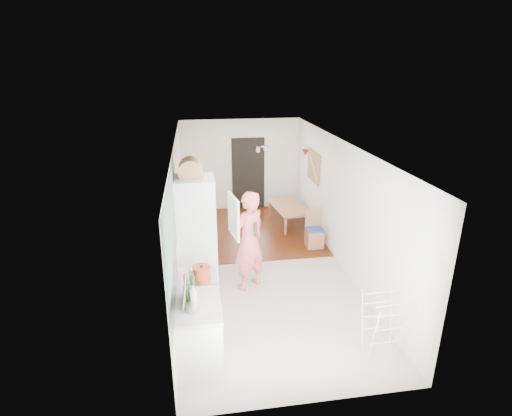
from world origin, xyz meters
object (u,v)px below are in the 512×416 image
object	(u,v)px
dining_table	(290,217)
stool	(249,233)
dining_chair	(315,229)
drying_rack	(383,325)
person	(249,232)

from	to	relation	value
dining_table	stool	distance (m)	1.50
dining_table	stool	size ratio (longest dim) A/B	2.65
dining_chair	drying_rack	xyz separation A→B (m)	(-0.06, -3.48, 0.01)
dining_table	stool	bearing A→B (deg)	120.97
dining_table	drying_rack	xyz separation A→B (m)	(0.17, -4.84, 0.23)
person	stool	world-z (taller)	person
person	stool	size ratio (longest dim) A/B	4.83
drying_rack	person	bearing A→B (deg)	126.81
person	stool	xyz separation A→B (m)	(0.26, 1.90, -0.86)
person	drying_rack	size ratio (longest dim) A/B	2.45
person	drying_rack	bearing A→B (deg)	94.93
stool	dining_chair	bearing A→B (deg)	-17.50
stool	person	bearing A→B (deg)	-97.67
stool	drying_rack	size ratio (longest dim) A/B	0.51
dining_table	dining_chair	size ratio (longest dim) A/B	1.39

